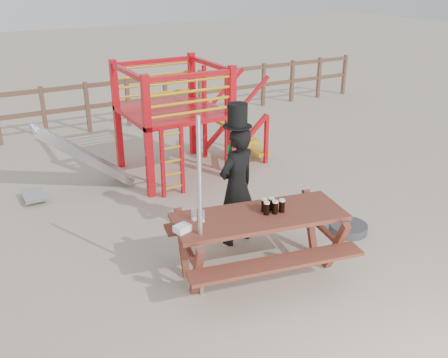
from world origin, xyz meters
TOP-DOWN VIEW (x-y plane):
  - ground at (0.00, 0.00)m, footprint 60.00×60.00m
  - back_fence at (0.00, 7.00)m, footprint 15.09×0.09m
  - playground_fort at (0.12, 3.58)m, footprint 4.71×1.84m
  - picnic_table at (-0.28, -0.06)m, footprint 2.38×1.86m
  - man_with_hat at (-0.12, 0.75)m, footprint 0.71×0.56m
  - metal_pole at (-1.14, -0.15)m, footprint 0.05×0.05m
  - parasol_base at (1.47, 0.15)m, footprint 0.56×0.56m
  - paper_bag at (-1.29, 0.01)m, footprint 0.21×0.18m
  - stout_pints at (-0.11, -0.08)m, footprint 0.28×0.21m
  - empty_glasses at (-1.01, 0.16)m, footprint 0.14×0.16m

SIDE VIEW (x-z plane):
  - ground at x=0.00m, z-range 0.00..0.00m
  - parasol_base at x=1.47m, z-range -0.05..0.18m
  - picnic_table at x=-0.28m, z-range 0.11..0.94m
  - back_fence at x=0.00m, z-range 0.14..1.34m
  - paper_bag at x=-1.29m, z-range 0.83..0.91m
  - empty_glasses at x=-1.01m, z-range 0.82..0.97m
  - man_with_hat at x=-0.12m, z-range -0.11..1.92m
  - stout_pints at x=-0.11m, z-range 0.83..1.00m
  - playground_fort at x=0.12m, z-range 0.02..2.12m
  - metal_pole at x=-1.14m, z-range 0.00..2.23m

